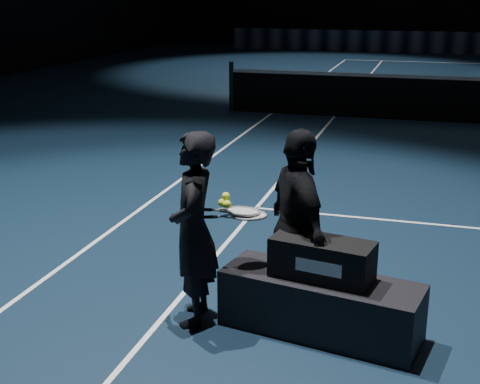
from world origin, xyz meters
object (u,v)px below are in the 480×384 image
object	(u,v)px
player_a	(194,230)
racket_lower	(249,215)
player_bench	(320,305)
racket_upper	(243,211)
tennis_balls	(225,201)
racket_bag	(322,259)
player_b	(298,225)

from	to	relation	value
player_a	racket_lower	distance (m)	0.46
player_bench	racket_upper	xyz separation A→B (m)	(-0.67, 0.11, 0.69)
racket_lower	tennis_balls	distance (m)	0.23
racket_bag	player_b	size ratio (longest dim) A/B	0.49
racket_bag	tennis_balls	xyz separation A→B (m)	(-0.79, 0.02, 0.39)
player_a	player_b	world-z (taller)	same
player_b	tennis_balls	bearing A→B (deg)	78.67
player_bench	racket_upper	distance (m)	0.97
racket_bag	player_b	distance (m)	0.39
racket_lower	player_bench	bearing A→B (deg)	-31.29
racket_bag	player_b	bearing A→B (deg)	145.37
racket_bag	racket_lower	size ratio (longest dim) A/B	1.16
player_b	racket_bag	bearing A→B (deg)	-168.95
player_a	player_bench	bearing A→B (deg)	82.08
racket_lower	racket_upper	world-z (taller)	racket_upper
player_a	racket_lower	world-z (taller)	player_a
racket_bag	player_b	xyz separation A→B (m)	(-0.24, 0.25, 0.17)
racket_bag	racket_lower	bearing A→B (deg)	-177.83
racket_upper	tennis_balls	xyz separation A→B (m)	(-0.12, -0.09, 0.10)
tennis_balls	player_b	bearing A→B (deg)	22.29
player_a	player_b	distance (m)	0.85
racket_lower	tennis_balls	world-z (taller)	tennis_balls
player_a	racket_lower	size ratio (longest dim) A/B	2.35
racket_bag	tennis_balls	bearing A→B (deg)	-170.81
player_bench	tennis_balls	bearing A→B (deg)	-170.81
player_bench	racket_bag	distance (m)	0.39
player_b	racket_upper	bearing A→B (deg)	74.07
racket_upper	racket_lower	bearing A→B (deg)	-42.66
racket_bag	player_a	xyz separation A→B (m)	(-1.03, -0.08, 0.17)
racket_lower	racket_upper	xyz separation A→B (m)	(-0.06, 0.02, 0.02)
player_bench	tennis_balls	size ratio (longest dim) A/B	13.14
racket_bag	racket_lower	distance (m)	0.68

